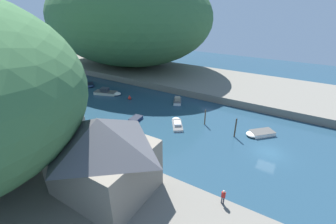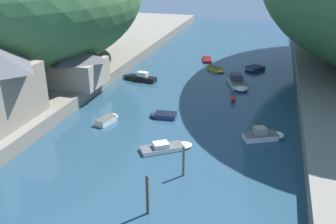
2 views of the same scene
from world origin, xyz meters
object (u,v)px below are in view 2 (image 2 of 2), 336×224
at_px(boat_yellow_tender, 108,119).
at_px(boat_mid_channel, 167,147).
at_px(boat_open_rowboat, 207,59).
at_px(person_by_boathouse, 45,100).
at_px(boat_small_dinghy, 254,69).
at_px(boat_moored_right, 264,135).
at_px(boat_cabin_cruiser, 162,115).
at_px(boat_near_quay, 238,83).
at_px(channel_buoy_near, 233,98).
at_px(boat_white_cruiser, 216,70).
at_px(boat_red_skiff, 139,77).
at_px(boathouse_shed, 75,65).

bearing_deg(boat_yellow_tender, boat_mid_channel, -12.61).
relative_size(boat_open_rowboat, person_by_boathouse, 2.86).
bearing_deg(boat_small_dinghy, boat_moored_right, 132.25).
xyz_separation_m(boat_small_dinghy, person_by_boathouse, (-21.49, -26.60, 2.23)).
distance_m(boat_moored_right, boat_cabin_cruiser, 12.06).
height_order(boat_mid_channel, boat_near_quay, boat_near_quay).
bearing_deg(channel_buoy_near, boat_mid_channel, -107.65).
bearing_deg(boat_mid_channel, boat_moored_right, 84.32).
bearing_deg(boat_yellow_tender, channel_buoy_near, 53.98).
bearing_deg(boat_near_quay, boat_yellow_tender, 33.73).
xyz_separation_m(boat_white_cruiser, boat_yellow_tender, (-8.67, -23.41, 0.12)).
relative_size(boat_mid_channel, boat_open_rowboat, 1.08).
relative_size(boat_open_rowboat, channel_buoy_near, 4.47).
xyz_separation_m(boat_small_dinghy, boat_red_skiff, (-16.43, -9.83, 0.13)).
bearing_deg(boat_small_dinghy, boat_yellow_tender, 95.70).
bearing_deg(channel_buoy_near, boat_cabin_cruiser, -135.04).
height_order(boat_yellow_tender, boat_red_skiff, boat_red_skiff).
bearing_deg(boathouse_shed, boat_yellow_tender, -42.38).
bearing_deg(boat_white_cruiser, boathouse_shed, -1.77).
xyz_separation_m(boat_small_dinghy, boat_open_rowboat, (-8.59, 4.47, -0.11)).
distance_m(boat_mid_channel, boat_cabin_cruiser, 7.88).
distance_m(boat_mid_channel, boat_white_cruiser, 27.74).
xyz_separation_m(boat_open_rowboat, boat_white_cruiser, (2.75, -6.27, 0.03)).
bearing_deg(boat_moored_right, boat_mid_channel, -88.02).
bearing_deg(boat_cabin_cruiser, boat_moored_right, -106.19).
bearing_deg(channel_buoy_near, boat_open_rowboat, 110.13).
bearing_deg(channel_buoy_near, boat_small_dinghy, 83.99).
xyz_separation_m(boat_mid_channel, person_by_boathouse, (-15.23, 2.92, 2.29)).
bearing_deg(boat_white_cruiser, boat_mid_channel, 42.60).
distance_m(channel_buoy_near, person_by_boathouse, 23.31).
xyz_separation_m(boat_open_rowboat, boat_moored_right, (11.44, -29.05, 0.22)).
bearing_deg(person_by_boathouse, boat_open_rowboat, -18.76).
bearing_deg(person_by_boathouse, boat_moored_right, -81.45).
distance_m(boat_yellow_tender, channel_buoy_near, 16.67).
bearing_deg(boat_yellow_tender, boat_open_rowboat, 93.74).
relative_size(boat_cabin_cruiser, person_by_boathouse, 1.91).
bearing_deg(boat_yellow_tender, boat_moored_right, 17.10).
xyz_separation_m(boat_white_cruiser, person_by_boathouse, (-15.65, -24.81, 2.32)).
bearing_deg(boat_near_quay, boat_mid_channel, 58.71).
relative_size(boat_mid_channel, channel_buoy_near, 4.83).
distance_m(boathouse_shed, boat_open_rowboat, 26.71).
relative_size(boathouse_shed, person_by_boathouse, 4.61).
xyz_separation_m(boat_yellow_tender, boat_moored_right, (17.36, 0.63, 0.07)).
xyz_separation_m(boat_near_quay, person_by_boathouse, (-19.79, -18.36, 2.08)).
relative_size(boathouse_shed, boat_cabin_cruiser, 2.42).
xyz_separation_m(boathouse_shed, boat_cabin_cruiser, (13.33, -4.01, -3.89)).
bearing_deg(boat_mid_channel, boat_small_dinghy, 133.84).
xyz_separation_m(boat_small_dinghy, boat_moored_right, (2.85, -24.57, 0.11)).
distance_m(boathouse_shed, boat_yellow_tender, 11.19).
bearing_deg(boathouse_shed, boat_small_dinghy, 39.09).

